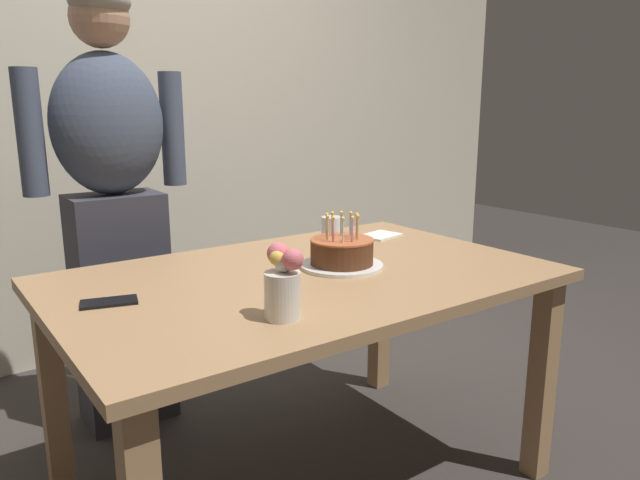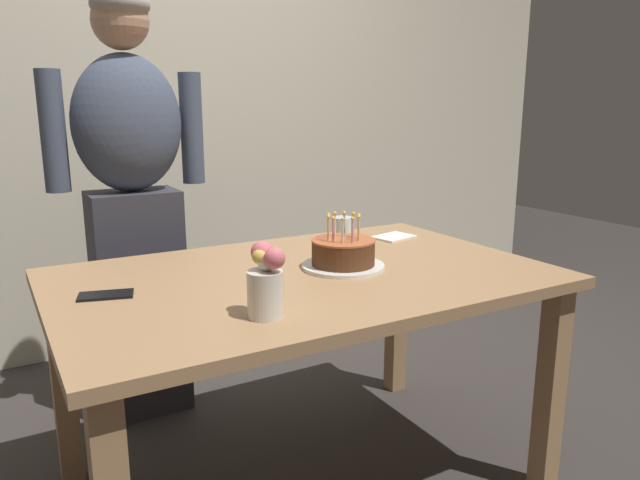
{
  "view_description": "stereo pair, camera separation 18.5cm",
  "coord_description": "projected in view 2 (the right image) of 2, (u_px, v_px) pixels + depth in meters",
  "views": [
    {
      "loc": [
        -1.0,
        -1.47,
        1.26
      ],
      "look_at": [
        0.05,
        -0.0,
        0.84
      ],
      "focal_mm": 33.41,
      "sensor_mm": 36.0,
      "label": 1
    },
    {
      "loc": [
        -0.84,
        -1.57,
        1.26
      ],
      "look_at": [
        0.05,
        -0.0,
        0.84
      ],
      "focal_mm": 33.41,
      "sensor_mm": 36.0,
      "label": 2
    }
  ],
  "objects": [
    {
      "name": "water_glass_near",
      "position": [
        342.0,
        230.0,
        2.25
      ],
      "size": [
        0.08,
        0.08,
        0.1
      ],
      "primitive_type": "cylinder",
      "color": "silver",
      "rests_on": "dining_table"
    },
    {
      "name": "napkin_stack",
      "position": [
        394.0,
        237.0,
        2.33
      ],
      "size": [
        0.17,
        0.14,
        0.01
      ],
      "primitive_type": "cube",
      "rotation": [
        0.0,
        0.0,
        0.22
      ],
      "color": "white",
      "rests_on": "dining_table"
    },
    {
      "name": "back_wall",
      "position": [
        159.0,
        94.0,
        3.03
      ],
      "size": [
        5.2,
        0.1,
        2.6
      ],
      "primitive_type": "cube",
      "color": "beige",
      "rests_on": "ground_plane"
    },
    {
      "name": "flower_vase",
      "position": [
        266.0,
        282.0,
        1.45
      ],
      "size": [
        0.09,
        0.1,
        0.19
      ],
      "color": "silver",
      "rests_on": "dining_table"
    },
    {
      "name": "person_man_bearded",
      "position": [
        133.0,
        203.0,
        2.33
      ],
      "size": [
        0.61,
        0.27,
        1.66
      ],
      "rotation": [
        0.0,
        0.0,
        3.14
      ],
      "color": "#33333D",
      "rests_on": "ground_plane"
    },
    {
      "name": "dining_table",
      "position": [
        304.0,
        303.0,
        1.87
      ],
      "size": [
        1.5,
        0.96,
        0.74
      ],
      "color": "#A37A51",
      "rests_on": "ground_plane"
    },
    {
      "name": "birthday_cake",
      "position": [
        343.0,
        254.0,
        1.9
      ],
      "size": [
        0.27,
        0.27,
        0.18
      ],
      "color": "white",
      "rests_on": "dining_table"
    },
    {
      "name": "cell_phone",
      "position": [
        106.0,
        295.0,
        1.62
      ],
      "size": [
        0.16,
        0.11,
        0.01
      ],
      "primitive_type": "cube",
      "rotation": [
        0.0,
        0.0,
        -0.27
      ],
      "color": "black",
      "rests_on": "dining_table"
    }
  ]
}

